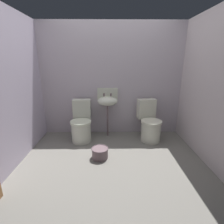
# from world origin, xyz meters

# --- Properties ---
(ground_plane) EXTENTS (3.28, 2.45, 0.08)m
(ground_plane) POSITION_xyz_m (0.00, 0.00, -0.04)
(ground_plane) COLOR slate
(wall_back) EXTENTS (3.28, 0.10, 2.26)m
(wall_back) POSITION_xyz_m (0.00, 1.08, 1.13)
(wall_back) COLOR #BBB0BB
(wall_back) RESTS_ON ground
(wall_left) EXTENTS (0.10, 2.25, 2.26)m
(wall_left) POSITION_xyz_m (-1.49, 0.10, 1.13)
(wall_left) COLOR #B5A9BF
(wall_left) RESTS_ON ground
(wall_right) EXTENTS (0.10, 2.25, 2.26)m
(wall_right) POSITION_xyz_m (1.49, 0.10, 1.13)
(wall_right) COLOR #C1B4B8
(wall_right) RESTS_ON ground
(toilet_left) EXTENTS (0.42, 0.61, 0.78)m
(toilet_left) POSITION_xyz_m (-0.60, 0.67, 0.32)
(toilet_left) COLOR silver
(toilet_left) RESTS_ON ground
(toilet_right) EXTENTS (0.47, 0.64, 0.78)m
(toilet_right) POSITION_xyz_m (0.75, 0.67, 0.32)
(toilet_right) COLOR silver
(toilet_right) RESTS_ON ground
(sink) EXTENTS (0.42, 0.35, 0.99)m
(sink) POSITION_xyz_m (-0.08, 0.86, 0.75)
(sink) COLOR #6D575D
(sink) RESTS_ON ground
(bucket) EXTENTS (0.27, 0.27, 0.18)m
(bucket) POSITION_xyz_m (-0.20, -0.03, 0.09)
(bucket) COLOR #6D575D
(bucket) RESTS_ON ground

